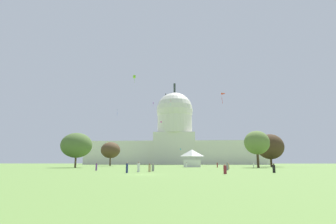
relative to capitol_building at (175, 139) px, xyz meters
The scene contains 28 objects.
ground_plane 186.73m from the capitol_building, 88.38° to the right, with size 800.00×800.00×0.00m, color olive.
capitol_building is the anchor object (origin of this frame).
event_tent 124.83m from the capitol_building, 84.21° to the right, with size 6.50×4.69×6.35m.
tree_east_near 123.97m from the capitol_building, 69.61° to the right, with size 14.25×14.35×12.55m.
tree_west_mid 97.91m from the capitol_building, 106.12° to the right, with size 10.74×11.53×11.55m.
tree_west_far 140.20m from the capitol_building, 100.51° to the right, with size 12.04×11.39×11.27m.
tree_east_mid 138.26m from the capitol_building, 75.93° to the right, with size 11.62×11.58×11.86m.
person_maroon_mid_left 132.60m from the capitol_building, 80.84° to the right, with size 0.47×0.47×1.74m.
person_white_near_tent 133.98m from the capitol_building, 85.47° to the right, with size 0.54×0.54×1.71m.
person_grey_deep_crowd 172.11m from the capitol_building, 88.55° to the right, with size 0.68×0.68×1.46m.
person_maroon_back_left 184.21m from the capitol_building, 84.84° to the right, with size 0.57×0.57×1.45m.
person_navy_aisle_center 181.13m from the capitol_building, 89.57° to the right, with size 0.49×0.49×1.71m.
person_black_near_tree_west 180.02m from the capitol_building, 81.96° to the right, with size 0.59×0.59×1.53m.
person_white_lawn_far_left 177.05m from the capitol_building, 89.20° to the right, with size 0.63×0.63×1.76m.
person_purple_lawn_far_right 168.83m from the capitol_building, 92.73° to the right, with size 0.41×0.41×1.64m.
person_tan_edge_east 158.42m from the capitol_building, 82.40° to the right, with size 0.63×0.63×1.54m.
person_tan_near_tree_east 175.43m from the capitol_building, 88.63° to the right, with size 0.50×0.50×1.49m.
person_grey_edge_west 165.60m from the capitol_building, 83.19° to the right, with size 0.51×0.51×1.67m.
person_white_front_center 135.81m from the capitol_building, 75.90° to the right, with size 0.57×0.57×1.75m.
kite_cyan_low 29.30m from the capitol_building, 78.45° to the right, with size 0.86×1.19×1.22m.
kite_blue_mid 74.94m from the capitol_building, 115.43° to the right, with size 1.32×1.25×3.20m.
kite_red_mid 158.92m from the capitol_building, 82.96° to the right, with size 1.27×1.35×2.49m.
kite_pink_high 49.56m from the capitol_building, 91.12° to the right, with size 0.91×1.69×2.76m.
kite_black_high 39.80m from the capitol_building, 105.14° to the right, with size 0.81×0.80×1.39m.
kite_lime_mid 132.31m from the capitol_building, 93.46° to the right, with size 1.09×1.10×2.79m.
kite_white_low 55.18m from the capitol_building, 63.12° to the right, with size 1.27×1.28×3.44m.
kite_magenta_mid 58.85m from the capitol_building, 95.48° to the right, with size 1.01×0.36×1.01m.
kite_violet_high 73.54m from the capitol_building, 97.10° to the right, with size 0.55×0.83×2.25m.
Camera 1 is at (5.91, -37.32, 1.65)m, focal length 28.58 mm.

